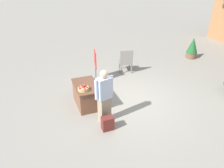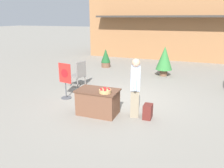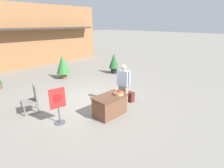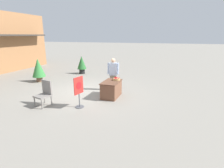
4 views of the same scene
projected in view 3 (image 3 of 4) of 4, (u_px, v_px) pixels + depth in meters
name	position (u px, v px, depth m)	size (l,w,h in m)	color
ground_plane	(93.00, 101.00, 7.68)	(120.00, 120.00, 0.00)	gray
storefront_building	(19.00, 35.00, 14.29)	(12.05, 5.16, 4.62)	#9E6B42
display_table	(110.00, 105.00, 6.46)	(1.23, 0.75, 0.76)	brown
apple_basket	(119.00, 93.00, 6.41)	(0.34, 0.34, 0.16)	tan
person_visitor	(123.00, 84.00, 7.19)	(0.35, 0.59, 1.71)	gray
backpack	(130.00, 97.00, 7.65)	(0.24, 0.34, 0.42)	maroon
poster_board	(58.00, 105.00, 5.81)	(0.53, 0.36, 1.28)	#4C4C51
patio_chair	(32.00, 98.00, 6.64)	(0.66, 0.66, 1.06)	gray
potted_plant_near_right	(114.00, 62.00, 11.75)	(0.69, 0.69, 1.34)	black
potted_plant_far_left	(63.00, 65.00, 10.61)	(0.80, 0.80, 1.46)	brown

